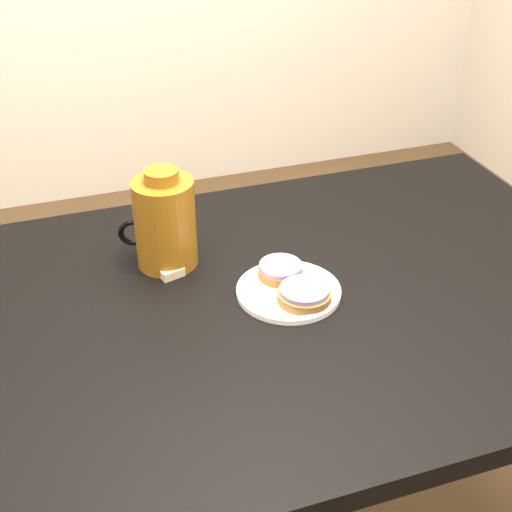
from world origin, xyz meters
name	(u,v)px	position (x,y,z in m)	size (l,w,h in m)	color
table	(271,334)	(0.00, 0.00, 0.67)	(1.40, 0.90, 0.75)	black
plate	(289,290)	(0.04, 0.00, 0.76)	(0.20, 0.20, 0.01)	white
bagel_back	(281,270)	(0.04, 0.05, 0.77)	(0.10, 0.10, 0.03)	brown
bagel_front	(304,294)	(0.05, -0.04, 0.77)	(0.11, 0.11, 0.03)	brown
mug	(164,232)	(-0.15, 0.21, 0.80)	(0.15, 0.11, 0.11)	black
teabag_pouch	(171,272)	(-0.16, 0.13, 0.76)	(0.04, 0.03, 0.02)	#C6B793
bagel_package	(165,222)	(-0.15, 0.18, 0.84)	(0.14, 0.14, 0.20)	#62370C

